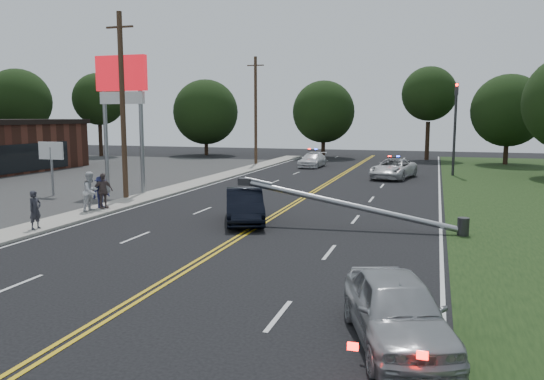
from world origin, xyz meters
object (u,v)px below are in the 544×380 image
(traffic_signal, at_px, (455,121))
(crashed_sedan, at_px, (244,206))
(utility_pole_far, at_px, (256,111))
(bystander_c, at_px, (101,192))
(small_sign, at_px, (51,155))
(emergency_a, at_px, (393,169))
(waiting_sedan, at_px, (396,310))
(emergency_b, at_px, (312,160))
(pylon_sign, at_px, (122,91))
(bystander_a, at_px, (35,210))
(bystander_d, at_px, (103,191))
(fallen_streetlight, at_px, (361,207))
(bystander_b, at_px, (91,191))
(utility_pole_mid, at_px, (123,106))

(traffic_signal, distance_m, crashed_sedan, 24.12)
(utility_pole_far, height_order, bystander_c, utility_pole_far)
(small_sign, relative_size, emergency_a, 0.60)
(waiting_sedan, height_order, emergency_b, waiting_sedan)
(small_sign, bearing_deg, traffic_signal, 38.90)
(small_sign, xyz_separation_m, traffic_signal, (22.30, 18.00, 1.87))
(pylon_sign, distance_m, traffic_signal, 24.75)
(emergency_a, xyz_separation_m, bystander_a, (-12.05, -22.86, 0.16))
(crashed_sedan, relative_size, bystander_d, 2.57)
(fallen_streetlight, height_order, emergency_a, fallen_streetlight)
(emergency_a, bearing_deg, fallen_streetlight, -77.14)
(fallen_streetlight, height_order, bystander_b, bystander_b)
(small_sign, height_order, utility_pole_mid, utility_pole_mid)
(traffic_signal, distance_m, waiting_sedan, 32.98)
(emergency_b, distance_m, bystander_d, 25.31)
(crashed_sedan, bearing_deg, emergency_b, 74.18)
(emergency_b, distance_m, bystander_b, 26.11)
(bystander_c, bearing_deg, small_sign, 70.68)
(fallen_streetlight, distance_m, bystander_d, 12.51)
(fallen_streetlight, height_order, bystander_a, fallen_streetlight)
(pylon_sign, distance_m, bystander_c, 7.62)
(pylon_sign, bearing_deg, emergency_a, 40.89)
(pylon_sign, height_order, utility_pole_mid, utility_pole_mid)
(pylon_sign, xyz_separation_m, bystander_a, (2.50, -10.26, -5.11))
(pylon_sign, distance_m, crashed_sedan, 12.63)
(emergency_b, bearing_deg, utility_pole_far, 177.85)
(fallen_streetlight, bearing_deg, utility_pole_mid, 163.36)
(small_sign, xyz_separation_m, bystander_d, (5.69, -3.37, -1.36))
(crashed_sedan, bearing_deg, utility_pole_mid, 132.00)
(fallen_streetlight, xyz_separation_m, bystander_a, (-12.19, -4.26, -0.03))
(traffic_signal, xyz_separation_m, utility_pole_far, (-17.50, 4.00, 0.88))
(crashed_sedan, distance_m, emergency_a, 19.29)
(utility_pole_far, height_order, emergency_a, utility_pole_far)
(waiting_sedan, bearing_deg, crashed_sedan, 105.54)
(pylon_sign, distance_m, bystander_d, 7.67)
(pylon_sign, relative_size, crashed_sedan, 1.82)
(emergency_a, relative_size, bystander_d, 3.05)
(traffic_signal, height_order, bystander_d, traffic_signal)
(bystander_a, xyz_separation_m, bystander_d, (-0.31, 4.90, 0.09))
(utility_pole_mid, height_order, bystander_d, utility_pole_mid)
(fallen_streetlight, distance_m, bystander_c, 12.68)
(waiting_sedan, height_order, bystander_c, bystander_c)
(traffic_signal, relative_size, bystander_a, 4.61)
(utility_pole_far, bearing_deg, emergency_a, -29.18)
(bystander_c, relative_size, bystander_d, 0.90)
(pylon_sign, xyz_separation_m, bystander_d, (2.19, -5.37, -5.02))
(traffic_signal, distance_m, bystander_c, 27.30)
(waiting_sedan, distance_m, bystander_d, 18.56)
(pylon_sign, bearing_deg, bystander_a, -76.33)
(waiting_sedan, relative_size, bystander_c, 2.72)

